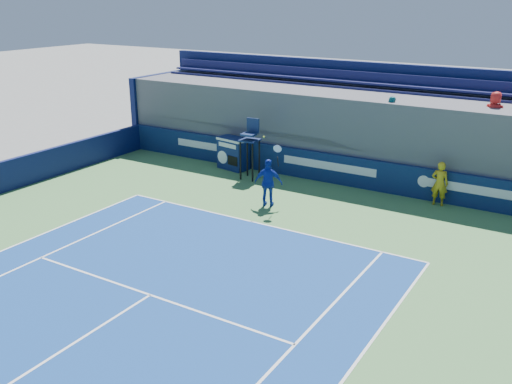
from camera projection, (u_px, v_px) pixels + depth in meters
The scene contains 6 objects.
ball_person at pixel (440, 183), 20.21m from camera, with size 0.59×0.39×1.62m, color gold.
back_hoarding at pixel (329, 168), 22.75m from camera, with size 20.40×0.21×1.20m.
match_clock at pixel (233, 152), 24.46m from camera, with size 1.42×0.94×1.40m.
umpire_chair at pixel (250, 142), 22.91m from camera, with size 0.73×0.73×2.48m.
tennis_player at pixel (269, 183), 20.10m from camera, with size 1.09×0.71×2.57m.
stadium_seating at pixel (351, 128), 23.99m from camera, with size 21.00×4.05×4.40m.
Camera 1 is at (8.90, -3.01, 7.18)m, focal length 40.00 mm.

